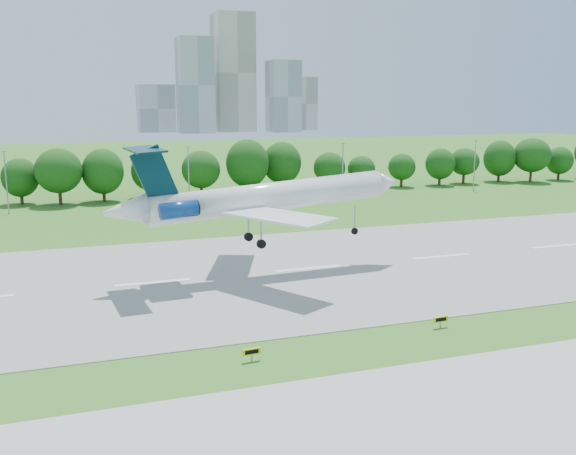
# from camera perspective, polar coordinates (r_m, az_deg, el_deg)

# --- Properties ---
(ground) EXTENTS (600.00, 600.00, 0.00)m
(ground) POSITION_cam_1_polar(r_m,az_deg,el_deg) (55.58, -8.48, -11.73)
(ground) COLOR #306219
(ground) RESTS_ON ground
(runway) EXTENTS (400.00, 45.00, 0.08)m
(runway) POSITION_cam_1_polar(r_m,az_deg,el_deg) (78.96, -11.89, -4.83)
(runway) COLOR gray
(runway) RESTS_ON ground
(tree_line) EXTENTS (288.40, 8.40, 10.40)m
(tree_line) POSITION_cam_1_polar(r_m,az_deg,el_deg) (143.54, -15.47, 4.69)
(tree_line) COLOR #382314
(tree_line) RESTS_ON ground
(light_poles) EXTENTS (175.90, 0.25, 12.19)m
(light_poles) POSITION_cam_1_polar(r_m,az_deg,el_deg) (133.46, -16.25, 4.24)
(light_poles) COLOR gray
(light_poles) RESTS_ON ground
(skyline) EXTENTS (127.00, 52.00, 80.00)m
(skyline) POSITION_cam_1_polar(r_m,az_deg,el_deg) (454.43, -5.34, 12.32)
(skyline) COLOR #B2B2B7
(skyline) RESTS_ON ground
(airliner) EXTENTS (39.11, 28.36, 12.84)m
(airliner) POSITION_cam_1_polar(r_m,az_deg,el_deg) (79.25, -2.94, 2.67)
(airliner) COLOR white
(airliner) RESTS_ON ground
(taxi_sign_centre) EXTENTS (1.63, 0.33, 1.14)m
(taxi_sign_centre) POSITION_cam_1_polar(r_m,az_deg,el_deg) (54.89, -3.25, -10.97)
(taxi_sign_centre) COLOR gray
(taxi_sign_centre) RESTS_ON ground
(taxi_sign_right) EXTENTS (1.62, 0.28, 1.13)m
(taxi_sign_right) POSITION_cam_1_polar(r_m,az_deg,el_deg) (64.09, 13.41, -7.95)
(taxi_sign_right) COLOR gray
(taxi_sign_right) RESTS_ON ground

